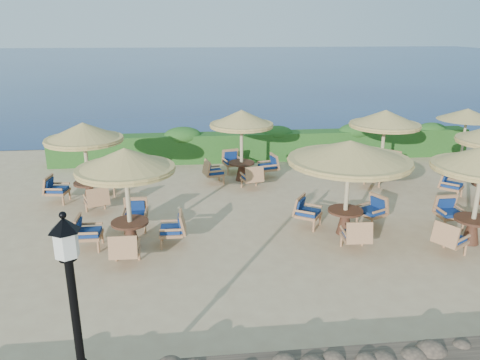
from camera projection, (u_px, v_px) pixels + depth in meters
ground at (305, 226)px, 13.51m from camera, size 120.00×120.00×0.00m
sea at (205, 61)px, 79.63m from camera, size 160.00×160.00×0.00m
hedge at (265, 146)px, 20.13m from camera, size 18.00×0.90×1.20m
lamp_post at (79, 342)px, 6.09m from camera, size 0.44×0.44×3.31m
extra_parasol at (467, 114)px, 18.59m from camera, size 2.30×2.30×2.41m
cafe_set_0 at (127, 184)px, 11.71m from camera, size 2.81×2.81×2.65m
cafe_set_1 at (349, 164)px, 12.40m from camera, size 3.31×3.31×2.65m
cafe_set_3 at (85, 149)px, 14.76m from camera, size 2.66×2.75×2.65m
cafe_set_4 at (242, 137)px, 17.03m from camera, size 2.89×2.89×2.65m
cafe_set_5 at (384, 129)px, 16.94m from camera, size 2.56×2.56×2.65m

